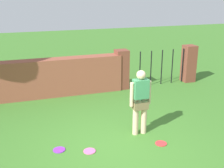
{
  "coord_description": "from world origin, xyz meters",
  "views": [
    {
      "loc": [
        -1.93,
        -5.42,
        3.39
      ],
      "look_at": [
        0.37,
        1.5,
        1.0
      ],
      "focal_mm": 46.21,
      "sensor_mm": 36.0,
      "label": 1
    }
  ],
  "objects_px": {
    "frisbee_red": "(161,143)",
    "frisbee_purple": "(59,150)",
    "person": "(140,100)",
    "frisbee_pink": "(90,151)"
  },
  "relations": [
    {
      "from": "frisbee_purple",
      "to": "person",
      "type": "bearing_deg",
      "value": 4.92
    },
    {
      "from": "person",
      "to": "frisbee_pink",
      "type": "distance_m",
      "value": 1.7
    },
    {
      "from": "frisbee_red",
      "to": "frisbee_purple",
      "type": "relative_size",
      "value": 1.0
    },
    {
      "from": "frisbee_purple",
      "to": "frisbee_red",
      "type": "bearing_deg",
      "value": -11.43
    },
    {
      "from": "frisbee_pink",
      "to": "frisbee_purple",
      "type": "distance_m",
      "value": 0.68
    },
    {
      "from": "person",
      "to": "frisbee_pink",
      "type": "xyz_separation_m",
      "value": [
        -1.38,
        -0.44,
        -0.89
      ]
    },
    {
      "from": "frisbee_red",
      "to": "frisbee_purple",
      "type": "bearing_deg",
      "value": 168.57
    },
    {
      "from": "person",
      "to": "frisbee_pink",
      "type": "relative_size",
      "value": 6.0
    },
    {
      "from": "person",
      "to": "frisbee_red",
      "type": "height_order",
      "value": "person"
    },
    {
      "from": "frisbee_red",
      "to": "frisbee_purple",
      "type": "distance_m",
      "value": 2.33
    }
  ]
}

